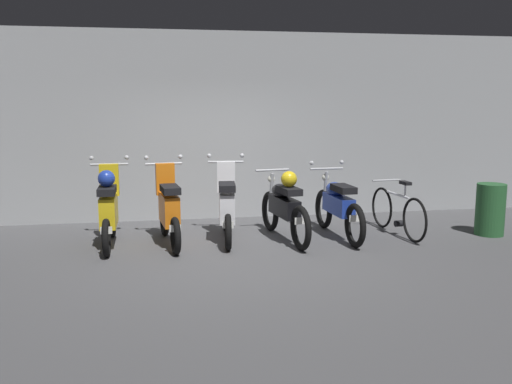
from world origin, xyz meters
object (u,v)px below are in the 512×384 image
motorbike_slot_0 (109,208)px  motorbike_slot_1 (169,209)px  motorbike_slot_2 (227,206)px  motorbike_slot_4 (338,206)px  motorbike_slot_3 (284,206)px  trash_bin (490,209)px  bicycle (398,212)px

motorbike_slot_0 → motorbike_slot_1: same height
motorbike_slot_2 → motorbike_slot_4: size_ratio=0.86×
motorbike_slot_2 → motorbike_slot_4: motorbike_slot_2 is taller
motorbike_slot_0 → motorbike_slot_3: (2.60, -0.09, -0.04)m
motorbike_slot_0 → motorbike_slot_3: motorbike_slot_0 is taller
motorbike_slot_0 → motorbike_slot_4: 3.47m
motorbike_slot_3 → motorbike_slot_4: (0.87, 0.04, -0.03)m
motorbike_slot_0 → trash_bin: motorbike_slot_0 is taller
motorbike_slot_3 → motorbike_slot_1: bearing=178.3°
motorbike_slot_2 → bicycle: bearing=-2.6°
motorbike_slot_0 → trash_bin: bearing=-3.3°
bicycle → trash_bin: 1.46m
motorbike_slot_1 → motorbike_slot_3: size_ratio=0.86×
motorbike_slot_2 → bicycle: 2.72m
motorbike_slot_0 → motorbike_slot_4: (3.47, -0.04, -0.08)m
motorbike_slot_0 → bicycle: bearing=-0.9°
motorbike_slot_1 → motorbike_slot_4: size_ratio=0.86×
motorbike_slot_1 → motorbike_slot_2: size_ratio=1.00×
motorbike_slot_3 → trash_bin: motorbike_slot_3 is taller
motorbike_slot_0 → motorbike_slot_1: size_ratio=1.00×
motorbike_slot_4 → trash_bin: motorbike_slot_4 is taller
motorbike_slot_1 → bicycle: 3.60m
motorbike_slot_0 → motorbike_slot_2: size_ratio=1.00×
motorbike_slot_3 → bicycle: bearing=0.5°
motorbike_slot_0 → bicycle: 4.46m
motorbike_slot_2 → trash_bin: (4.15, -0.40, -0.12)m
bicycle → trash_bin: (1.44, -0.28, 0.05)m
motorbike_slot_4 → motorbike_slot_2: bearing=176.6°
bicycle → motorbike_slot_1: bearing=179.5°
motorbike_slot_0 → motorbike_slot_1: (0.86, -0.03, -0.04)m
trash_bin → bicycle: bearing=169.1°
motorbike_slot_0 → motorbike_slot_1: 0.86m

